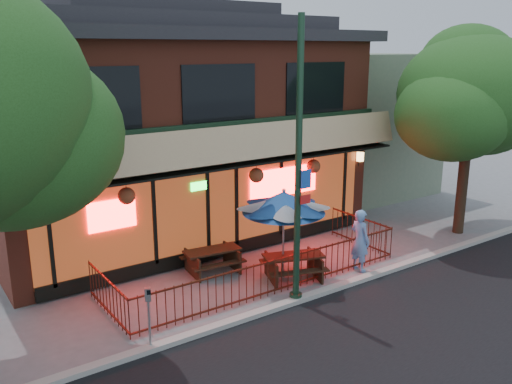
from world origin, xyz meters
TOP-DOWN VIEW (x-y plane):
  - ground at (0.00, 0.00)m, footprint 80.00×80.00m
  - curb at (0.00, -0.50)m, footprint 80.00×0.25m
  - restaurant_building at (0.00, 7.11)m, footprint 12.96×9.49m
  - neighbor_building at (9.00, 7.70)m, footprint 6.00×7.00m
  - patio_fence at (0.00, 0.50)m, footprint 8.44×2.62m
  - street_light at (0.00, -0.40)m, footprint 0.43×0.32m
  - street_tree_right at (8.04, 0.59)m, footprint 4.80×4.80m
  - picnic_table_left at (-0.80, 2.40)m, footprint 1.73×1.40m
  - picnic_table_right at (0.80, 0.70)m, footprint 1.99×1.76m
  - patio_umbrella at (0.60, 0.92)m, footprint 2.26×2.26m
  - pedestrian at (2.74, 0.10)m, footprint 0.45×0.67m
  - parking_meter_near at (-4.00, -0.44)m, footprint 0.15×0.14m

SIDE VIEW (x-z plane):
  - ground at x=0.00m, z-range 0.00..0.00m
  - curb at x=0.00m, z-range 0.00..0.12m
  - picnic_table_left at x=-0.80m, z-range 0.11..0.79m
  - picnic_table_right at x=0.80m, z-range 0.11..0.82m
  - patio_fence at x=0.00m, z-range 0.13..1.13m
  - pedestrian at x=2.74m, z-range 0.00..1.83m
  - parking_meter_near at x=-4.00m, z-range 0.25..1.68m
  - patio_umbrella at x=0.60m, z-range 0.91..3.50m
  - neighbor_building at x=9.00m, z-range 0.00..6.00m
  - street_light at x=0.00m, z-range -0.35..6.65m
  - restaurant_building at x=0.00m, z-range 0.10..8.15m
  - street_tree_right at x=8.04m, z-range 1.45..8.47m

